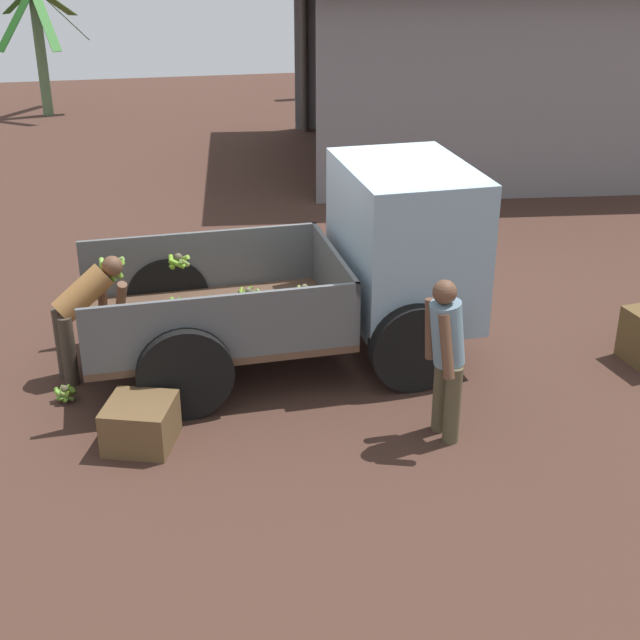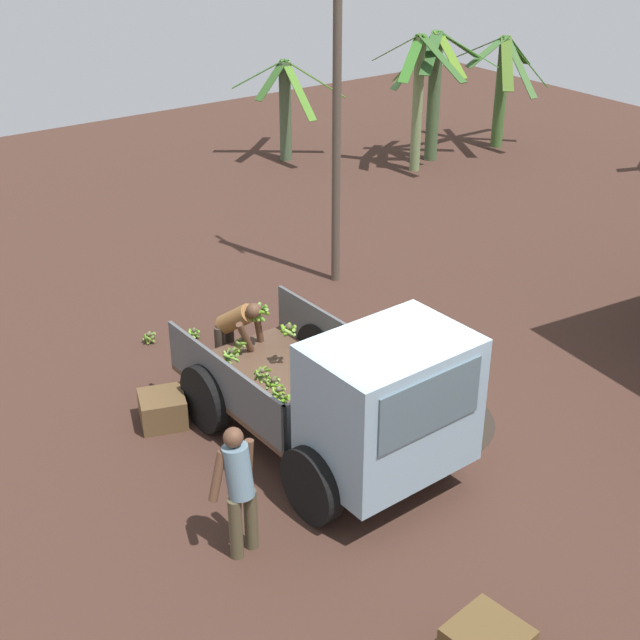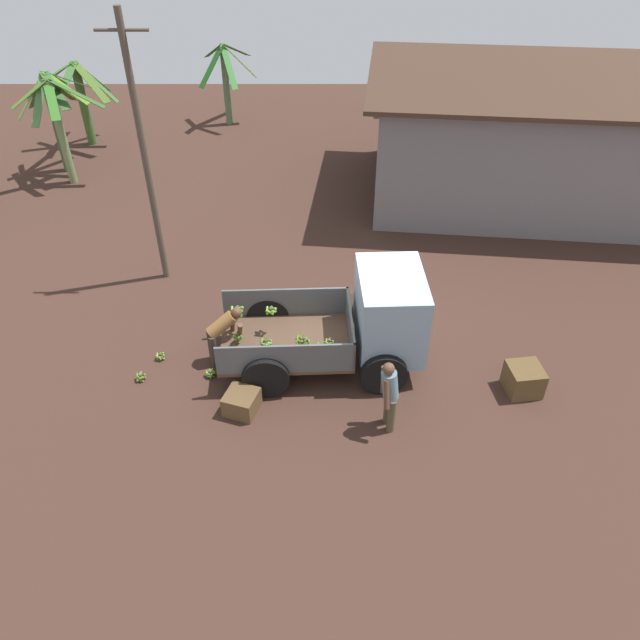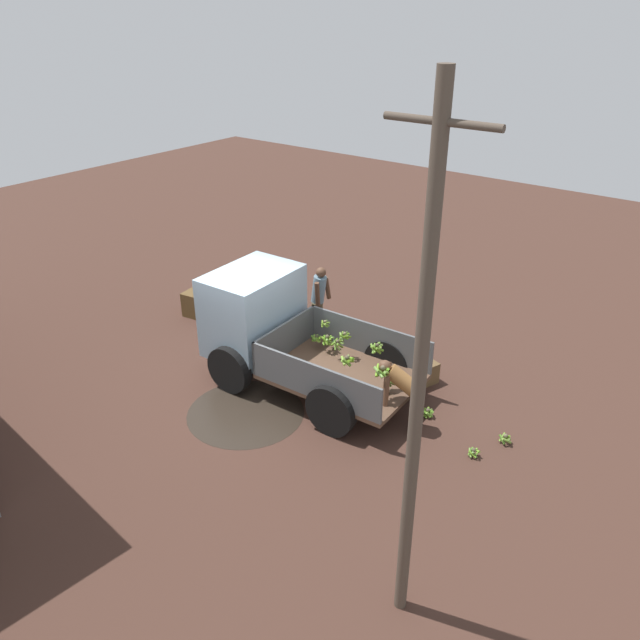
# 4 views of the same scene
# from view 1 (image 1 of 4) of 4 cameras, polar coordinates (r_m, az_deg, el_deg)

# --- Properties ---
(ground) EXTENTS (36.00, 36.00, 0.00)m
(ground) POSITION_cam_1_polar(r_m,az_deg,el_deg) (10.60, 3.09, -0.72)
(ground) COLOR #402820
(mud_patch_0) EXTENTS (2.16, 2.16, 0.01)m
(mud_patch_0) POSITION_cam_1_polar(r_m,az_deg,el_deg) (11.29, -1.55, 1.00)
(mud_patch_0) COLOR #2D241D
(mud_patch_0) RESTS_ON ground
(cargo_truck) EXTENTS (4.24, 2.34, 2.11)m
(cargo_truck) POSITION_cam_1_polar(r_m,az_deg,el_deg) (9.73, 2.91, 3.92)
(cargo_truck) COLOR brown
(cargo_truck) RESTS_ON ground
(warehouse_shed) EXTENTS (10.26, 7.44, 3.55)m
(warehouse_shed) POSITION_cam_1_polar(r_m,az_deg,el_deg) (18.47, 15.09, 17.88)
(warehouse_shed) COLOR slate
(warehouse_shed) RESTS_ON ground
(banana_palm_0) EXTENTS (2.76, 2.07, 2.66)m
(banana_palm_0) POSITION_cam_1_polar(r_m,az_deg,el_deg) (24.40, 2.16, 17.48)
(banana_palm_0) COLOR #5B6840
(banana_palm_0) RESTS_ON ground
(banana_palm_4) EXTENTS (2.05, 2.50, 2.92)m
(banana_palm_4) POSITION_cam_1_polar(r_m,az_deg,el_deg) (22.78, -17.43, 16.39)
(banana_palm_4) COLOR #56734D
(banana_palm_4) RESTS_ON ground
(person_foreground_visitor) EXTENTS (0.41, 0.62, 1.61)m
(person_foreground_visitor) POSITION_cam_1_polar(r_m,az_deg,el_deg) (8.21, 8.06, -2.06)
(person_foreground_visitor) COLOR #4C442E
(person_foreground_visitor) RESTS_ON ground
(person_worker_loading) EXTENTS (0.84, 0.66, 1.29)m
(person_worker_loading) POSITION_cam_1_polar(r_m,az_deg,el_deg) (9.61, -14.92, 0.67)
(person_worker_loading) COLOR #393026
(person_worker_loading) RESTS_ON ground
(person_bystander_near_shed) EXTENTS (0.39, 0.64, 1.67)m
(person_bystander_near_shed) POSITION_cam_1_polar(r_m,az_deg,el_deg) (15.31, 0.71, 11.12)
(person_bystander_near_shed) COLOR #4F4833
(person_bystander_near_shed) RESTS_ON ground
(banana_bunch_on_ground_1) EXTENTS (0.23, 0.22, 0.18)m
(banana_bunch_on_ground_1) POSITION_cam_1_polar(r_m,az_deg,el_deg) (9.45, -16.01, -4.50)
(banana_bunch_on_ground_1) COLOR brown
(banana_bunch_on_ground_1) RESTS_ON ground
(wooden_crate_0) EXTENTS (0.77, 0.77, 0.43)m
(wooden_crate_0) POSITION_cam_1_polar(r_m,az_deg,el_deg) (8.51, -11.42, -6.51)
(wooden_crate_0) COLOR brown
(wooden_crate_0) RESTS_ON ground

